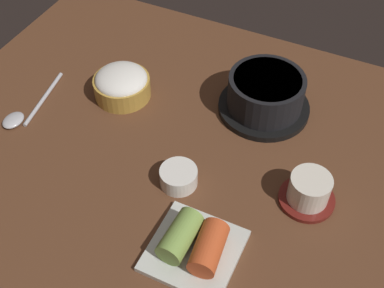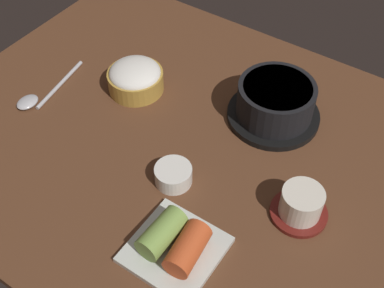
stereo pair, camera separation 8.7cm
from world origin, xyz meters
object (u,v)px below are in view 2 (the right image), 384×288
rice_bowl (135,77)px  kimchi_plate (175,244)px  stone_pot (275,103)px  spoon (38,96)px  banchan_cup_center (173,175)px  tea_cup_with_saucer (301,205)px

rice_bowl → kimchi_plate: rice_bowl is taller
stone_pot → spoon: bearing=-152.6°
banchan_cup_center → kimchi_plate: size_ratio=0.48×
tea_cup_with_saucer → kimchi_plate: 21.20cm
stone_pot → kimchi_plate: (1.17, -34.45, -1.82)cm
stone_pot → banchan_cup_center: stone_pot is taller
stone_pot → spoon: (-41.63, -21.57, -3.33)cm
stone_pot → rice_bowl: bearing=-163.1°
spoon → kimchi_plate: bearing=-16.8°
tea_cup_with_saucer → kimchi_plate: (-12.78, -16.90, -0.58)cm
banchan_cup_center → spoon: size_ratio=0.36×
kimchi_plate → tea_cup_with_saucer: bearing=52.9°
tea_cup_with_saucer → kimchi_plate: tea_cup_with_saucer is taller
rice_bowl → kimchi_plate: 38.60cm
banchan_cup_center → stone_pot: bearing=73.3°
rice_bowl → stone_pot: bearing=16.9°
rice_bowl → banchan_cup_center: (20.13, -15.17, -1.26)cm
tea_cup_with_saucer → stone_pot: bearing=128.5°
kimchi_plate → spoon: size_ratio=0.76×
banchan_cup_center → kimchi_plate: kimchi_plate is taller
banchan_cup_center → kimchi_plate: (8.17, -11.07, 0.39)cm
stone_pot → rice_bowl: 28.36cm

